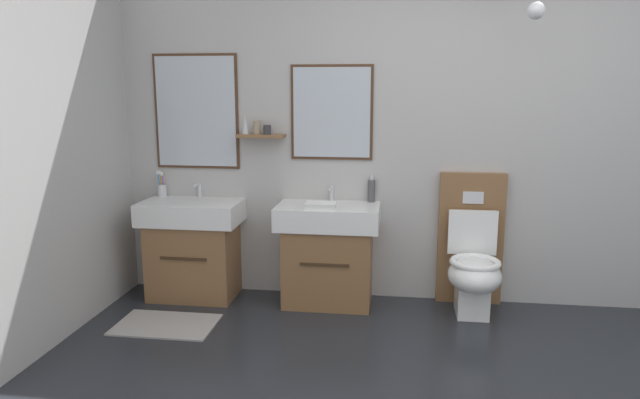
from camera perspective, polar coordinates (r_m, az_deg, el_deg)
The scene contains 10 objects.
wall_back at distance 4.42m, azimuth 14.11°, elevation 7.82°, with size 5.50×0.63×2.78m.
bath_mat at distance 4.20m, azimuth -15.01°, elevation -11.88°, with size 0.68×0.44×0.01m, color #9E9993.
vanity_sink_left at distance 4.59m, azimuth -12.43°, elevation -4.55°, with size 0.76×0.47×0.76m.
tap_on_left_sink at distance 4.65m, azimuth -11.94°, elevation 1.09°, with size 0.03×0.13×0.11m.
vanity_sink_right at distance 4.34m, azimuth 0.82°, elevation -5.18°, with size 0.76×0.47×0.76m.
tap_on_right_sink at distance 4.41m, azimuth 1.11°, elevation 0.79°, with size 0.03×0.13×0.11m.
toilet at distance 4.35m, azimuth 14.84°, elevation -5.91°, with size 0.48×0.62×1.00m.
toothbrush_cup at distance 4.75m, azimuth -15.38°, elevation 0.98°, with size 0.07×0.07×0.21m.
soap_dispenser at distance 4.38m, azimuth 5.12°, elevation 0.90°, with size 0.06×0.06×0.20m.
folded_hand_towel at distance 4.12m, azimuth 0.05°, elevation -0.62°, with size 0.22×0.16×0.04m, color white.
Camera 1 is at (-0.49, -2.52, 1.62)m, focal length 32.30 mm.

